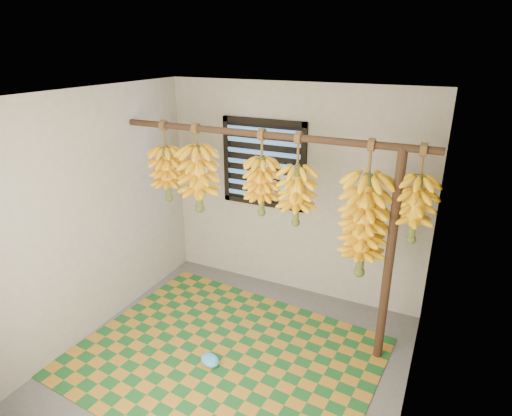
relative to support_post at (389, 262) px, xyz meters
The scene contains 16 objects.
floor 1.71m from the support_post, 149.74° to the right, with size 3.00×3.00×0.01m, color #525252.
ceiling 1.98m from the support_post, 149.74° to the right, with size 3.00×3.00×0.01m, color silver.
wall_back 1.46m from the support_post, 146.14° to the left, with size 3.00×0.01×2.40m, color gray.
wall_left 2.80m from the support_post, 165.49° to the right, with size 0.01×3.00×2.40m, color gray.
wall_right 0.79m from the support_post, 66.46° to the right, with size 0.01×3.00×2.40m, color gray.
window 1.80m from the support_post, 153.40° to the left, with size 1.00×0.04×1.00m.
hanging_pole 1.56m from the support_post, behind, with size 0.06×0.06×3.00m, color #3F2517.
support_post is the anchor object (origin of this frame).
woven_mat 1.76m from the support_post, 153.56° to the right, with size 2.69×2.15×0.01m, color #185423.
plastic_bag 1.84m from the support_post, 150.00° to the right, with size 0.21×0.15×0.08m, color #3FA5EB.
banana_bunch_a 2.34m from the support_post, behind, with size 0.35×0.35×0.84m.
banana_bunch_b 1.97m from the support_post, behind, with size 0.38×0.38×0.89m.
banana_bunch_c 1.32m from the support_post, behind, with size 0.32×0.32×0.82m.
banana_bunch_d 0.99m from the support_post, behind, with size 0.35×0.35×0.86m.
banana_bunch_e 0.38m from the support_post, behind, with size 0.39×0.39×1.23m.
banana_bunch_f 0.54m from the support_post, ahead, with size 0.30×0.30×0.83m.
Camera 1 is at (1.57, -2.74, 2.76)m, focal length 30.00 mm.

